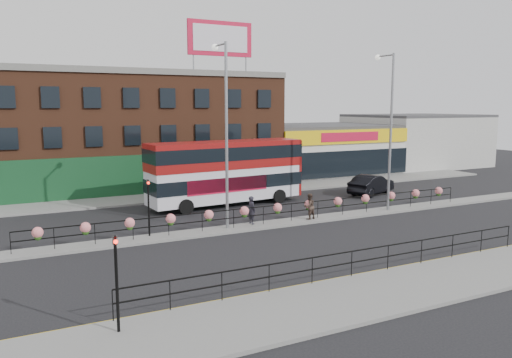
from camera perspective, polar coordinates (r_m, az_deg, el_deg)
name	(u,v)px	position (r m, az deg, el deg)	size (l,w,h in m)	color
ground	(277,225)	(31.36, 2.47, -5.24)	(120.00, 120.00, 0.00)	black
south_pavement	(419,284)	(22.09, 18.10, -11.38)	(60.00, 4.00, 0.15)	gray
north_pavement	(208,194)	(42.01, -5.52, -1.67)	(60.00, 4.00, 0.15)	gray
median	(277,224)	(31.34, 2.47, -5.11)	(60.00, 1.60, 0.15)	gray
yellow_line_inner	(381,270)	(23.69, 14.13, -10.03)	(60.00, 0.10, 0.01)	gold
yellow_line_outer	(384,271)	(23.56, 14.42, -10.14)	(60.00, 0.10, 0.01)	gold
brick_building	(136,130)	(47.87, -13.57, 5.45)	(25.00, 12.21, 10.30)	brown
supermarket	(316,148)	(56.02, 6.90, 3.48)	(15.00, 12.25, 5.30)	silver
warehouse_east	(415,140)	(65.35, 17.74, 4.28)	(14.50, 12.00, 6.30)	#B2B1AC
billboard	(220,39)	(45.45, -4.12, 15.70)	(6.00, 0.29, 4.40)	#BA0F30
median_railing	(278,208)	(31.13, 2.48, -3.37)	(30.04, 0.56, 1.23)	black
south_railing	(352,258)	(21.89, 10.89, -8.84)	(20.04, 0.05, 1.12)	black
double_decker_bus	(227,166)	(36.92, -3.36, 1.47)	(12.04, 3.76, 4.80)	silver
car	(371,184)	(42.93, 13.05, -0.61)	(5.35, 3.57, 1.67)	black
pedestrian_a	(252,210)	(30.75, -0.51, -3.56)	(0.52, 0.70, 1.74)	#212029
pedestrian_b	(309,206)	(32.19, 6.11, -3.13)	(0.90, 0.75, 1.67)	#43332A
lamp_column_west	(225,119)	(29.30, -3.62, 6.82)	(0.39, 1.91, 10.87)	gray
lamp_column_east	(389,118)	(35.68, 14.91, 6.73)	(0.39, 1.89, 10.76)	gray
traffic_light_south	(116,262)	(16.61, -15.72, -9.16)	(0.15, 0.28, 3.65)	black
traffic_light_median	(148,195)	(28.29, -12.21, -1.81)	(0.15, 0.28, 3.65)	black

